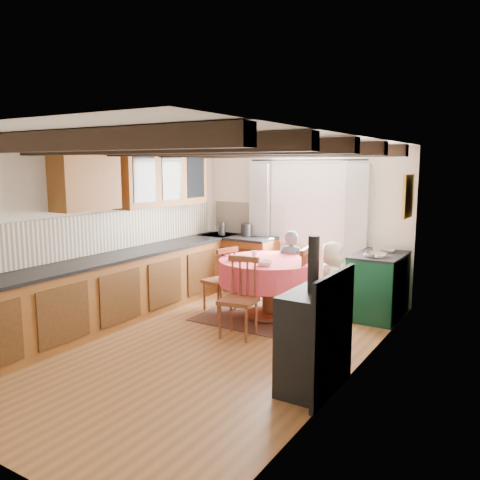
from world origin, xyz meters
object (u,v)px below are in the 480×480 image
Objects in this scene: chair_right at (318,288)px; cup at (254,254)px; chair_near at (238,298)px; chair_left at (220,278)px; child_right at (332,284)px; child_far at (291,269)px; cast_iron_stove at (312,314)px; dining_table at (269,289)px; aga_range at (378,285)px.

chair_right reaches higher than cup.
chair_right reaches higher than chair_near.
child_right reaches higher than chair_left.
chair_right is 0.94m from child_far.
cast_iron_stove is 2.70m from child_far.
cup is (-0.28, 0.09, 0.46)m from dining_table.
child_far is at bearing 81.33° from chair_near.
cup is (-1.57, -0.77, 0.41)m from aga_range.
cup is (-0.33, -0.51, 0.29)m from child_far.
chair_left is (-0.83, 0.82, -0.02)m from chair_near.
cast_iron_stove reaches higher than aga_range.
cast_iron_stove is 2.48m from cup.
cast_iron_stove is at bearing -87.57° from aga_range.
cup is at bearing 49.77° from child_far.
aga_range is 11.16× the size of cup.
chair_right is at bearing -121.27° from aga_range.
chair_right reaches higher than chair_left.
chair_near is 1.47m from child_far.
chair_near is at bearing 82.39° from child_far.
chair_left is 0.64× the size of cast_iron_stove.
chair_left is at bearing -156.14° from aga_range.
dining_table is 1.22× the size of child_right.
chair_left reaches higher than aga_range.
dining_table is 0.88m from chair_near.
child_right is at bearing -44.02° from chair_right.
chair_right is 1.84m from cast_iron_stove.
dining_table is 0.90m from child_right.
chair_left is at bearing 89.89° from child_right.
chair_right is at bearing 41.80° from chair_near.
child_right reaches higher than chair_right.
chair_right is 0.71× the size of cast_iron_stove.
cast_iron_stove is at bearing -47.30° from cup.
chair_near is at bearing -125.66° from aga_range.
child_right is at bearing 42.87° from chair_near.
cup is at bearing 162.73° from dining_table.
child_right is (0.87, 0.16, 0.15)m from dining_table.
chair_left is 0.65m from cup.
aga_range is at bearing -175.57° from child_far.
child_far is 13.14× the size of cup.
cup is (-1.68, 1.82, 0.13)m from cast_iron_stove.
child_far is (-1.35, 2.33, -0.15)m from cast_iron_stove.
dining_table is 1.17× the size of child_far.
chair_left is at bearing -164.01° from cup.
chair_left is 0.85× the size of child_right.
aga_range is 0.85× the size of child_far.
chair_right is (0.71, 0.85, 0.03)m from chair_near.
aga_range is (1.29, 0.86, 0.04)m from dining_table.
chair_right is 1.06× the size of aga_range.
aga_range is at bearing 26.21° from cup.
cast_iron_stove is 16.60× the size of cup.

